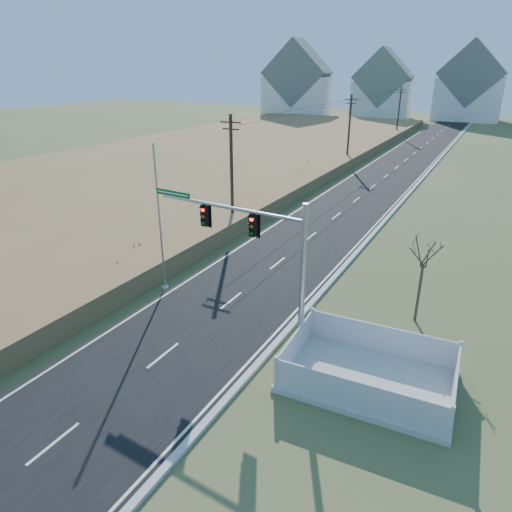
% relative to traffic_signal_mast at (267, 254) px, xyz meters
% --- Properties ---
extents(ground, '(260.00, 260.00, 0.00)m').
position_rel_traffic_signal_mast_xyz_m(ground, '(-3.31, -1.88, -4.31)').
color(ground, '#45582A').
rests_on(ground, ground).
extents(road, '(8.00, 180.00, 0.06)m').
position_rel_traffic_signal_mast_xyz_m(road, '(-3.31, 48.12, -4.28)').
color(road, black).
rests_on(road, ground).
extents(curb, '(0.30, 180.00, 0.18)m').
position_rel_traffic_signal_mast_xyz_m(curb, '(0.84, 48.12, -4.22)').
color(curb, '#B2AFA8').
rests_on(curb, ground).
extents(reed_marsh, '(38.00, 110.00, 1.30)m').
position_rel_traffic_signal_mast_xyz_m(reed_marsh, '(-27.31, 38.12, -3.66)').
color(reed_marsh, olive).
rests_on(reed_marsh, ground).
extents(utility_pole_near, '(1.80, 0.26, 9.00)m').
position_rel_traffic_signal_mast_xyz_m(utility_pole_near, '(-9.81, 13.12, 0.37)').
color(utility_pole_near, '#422D1E').
rests_on(utility_pole_near, ground).
extents(utility_pole_mid, '(1.80, 0.26, 9.00)m').
position_rel_traffic_signal_mast_xyz_m(utility_pole_mid, '(-9.81, 43.12, 0.37)').
color(utility_pole_mid, '#422D1E').
rests_on(utility_pole_mid, ground).
extents(utility_pole_far, '(1.80, 0.26, 9.00)m').
position_rel_traffic_signal_mast_xyz_m(utility_pole_far, '(-9.81, 73.12, 0.37)').
color(utility_pole_far, '#422D1E').
rests_on(utility_pole_far, ground).
extents(condo_nw, '(17.69, 13.38, 19.05)m').
position_rel_traffic_signal_mast_xyz_m(condo_nw, '(-41.31, 98.12, 3.39)').
color(condo_nw, white).
rests_on(condo_nw, ground).
extents(condo_nnw, '(14.93, 11.17, 17.03)m').
position_rel_traffic_signal_mast_xyz_m(condo_nnw, '(-21.31, 106.12, 2.62)').
color(condo_nnw, white).
rests_on(condo_nnw, ground).
extents(condo_n, '(15.27, 10.20, 18.54)m').
position_rel_traffic_signal_mast_xyz_m(condo_n, '(-1.31, 110.12, 3.30)').
color(condo_n, white).
rests_on(condo_n, ground).
extents(traffic_signal_mast, '(8.77, 0.92, 6.99)m').
position_rel_traffic_signal_mast_xyz_m(traffic_signal_mast, '(0.00, 0.00, 0.00)').
color(traffic_signal_mast, '#9EA0A5').
rests_on(traffic_signal_mast, ground).
extents(fence_enclosure, '(7.03, 4.96, 1.57)m').
position_rel_traffic_signal_mast_xyz_m(fence_enclosure, '(5.44, -1.29, -4.01)').
color(fence_enclosure, '#B7B5AD').
rests_on(fence_enclosure, ground).
extents(open_sign, '(0.46, 0.12, 0.57)m').
position_rel_traffic_signal_mast_xyz_m(open_sign, '(3.33, -3.53, -4.01)').
color(open_sign, white).
rests_on(open_sign, ground).
extents(flagpole, '(0.39, 0.39, 8.56)m').
position_rel_traffic_signal_mast_xyz_m(flagpole, '(-7.61, 1.63, -0.90)').
color(flagpole, '#B7B5AD').
rests_on(flagpole, ground).
extents(bare_tree, '(1.82, 1.82, 4.83)m').
position_rel_traffic_signal_mast_xyz_m(bare_tree, '(6.22, 4.89, -0.42)').
color(bare_tree, '#4C3F33').
rests_on(bare_tree, ground).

